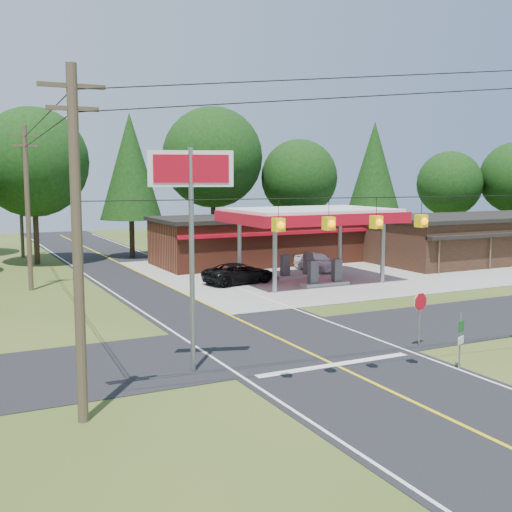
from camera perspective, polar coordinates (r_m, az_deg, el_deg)
name	(u,v)px	position (r m, az deg, el deg)	size (l,w,h in m)	color
ground	(287,343)	(27.28, 2.82, -7.72)	(120.00, 120.00, 0.00)	#374C1B
main_highway	(287,343)	(27.28, 2.82, -7.70)	(8.00, 120.00, 0.02)	black
cross_road	(287,343)	(27.28, 2.82, -7.69)	(70.00, 7.00, 0.02)	black
lane_center_yellow	(287,342)	(27.28, 2.82, -7.67)	(0.15, 110.00, 0.00)	yellow
gas_canopy	(311,218)	(42.23, 4.89, 3.41)	(10.60, 7.40, 4.88)	gray
convenience_store	(257,239)	(51.62, 0.05, 1.49)	(16.40, 7.55, 3.80)	brown
strip_building	(487,237)	(56.74, 19.87, 1.57)	(20.40, 8.75, 3.80)	#321E14
utility_pole_near_left	(77,241)	(18.40, -15.61, 1.28)	(1.80, 0.30, 10.00)	#473828
utility_pole_far_left	(28,206)	(41.32, -19.64, 4.24)	(1.80, 0.30, 10.00)	#473828
utility_pole_north	(21,202)	(58.39, -20.19, 4.50)	(0.30, 0.30, 9.50)	#473828
overhead_beacons	(353,201)	(20.77, 8.63, 4.90)	(17.04, 2.04, 1.03)	black
treeline_backdrop	(140,169)	(48.97, -10.24, 7.60)	(70.27, 51.59, 13.30)	#332316
suv_car	(239,273)	(41.82, -1.51, -1.56)	(4.84, 4.84, 1.35)	black
sedan_car	(317,262)	(47.54, 5.43, -0.50)	(4.10, 4.10, 1.40)	white
big_stop_sign	(191,203)	(22.45, -5.78, 4.69)	(2.84, 1.00, 7.97)	gray
octagonal_stop_sign	(420,306)	(27.03, 14.40, -4.35)	(0.80, 0.21, 2.31)	gray
route_sign_post	(461,336)	(24.51, 17.73, -6.80)	(0.41, 0.19, 2.08)	gray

